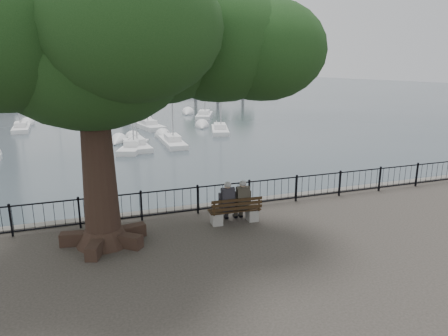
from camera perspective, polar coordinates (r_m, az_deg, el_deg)
name	(u,v)px	position (r m, az deg, el deg)	size (l,w,h in m)	color
harbor	(220,218)	(15.42, -0.63, -7.15)	(260.00, 260.00, 1.20)	#5A5753
railing	(224,196)	(14.62, 0.00, -3.96)	(22.06, 0.06, 1.00)	black
bench	(235,213)	(13.56, 1.57, -6.51)	(1.78, 0.61, 0.93)	gray
person_left	(227,203)	(13.45, 0.36, -5.07)	(0.44, 0.74, 1.47)	black
person_right	(241,202)	(13.61, 2.50, -4.85)	(0.44, 0.74, 1.47)	#2A2721
tree	(121,33)	(11.85, -14.52, 18.18)	(11.22, 7.84, 9.16)	black
lion_monument	(128,95)	(61.02, -13.50, 10.12)	(5.68, 5.68, 8.46)	#5A5753
sailboat_b	(137,144)	(31.74, -12.35, 3.41)	(1.75, 5.13, 10.51)	white
sailboat_c	(173,141)	(32.50, -7.36, 3.82)	(1.53, 5.20, 9.50)	white
sailboat_d	(220,129)	(38.54, -0.59, 5.59)	(2.94, 5.55, 9.97)	white
sailboat_e	(21,127)	(44.44, -27.00, 5.27)	(1.77, 5.39, 12.18)	white
sailboat_f	(147,124)	(42.04, -10.90, 6.14)	(2.92, 6.38, 13.18)	white
sailboat_g	(204,114)	(50.16, -2.83, 7.64)	(3.85, 6.34, 12.47)	white
sailboat_h	(58,118)	(50.26, -22.60, 6.59)	(1.54, 5.01, 11.33)	white
sailboat_i	(133,145)	(31.09, -12.81, 3.16)	(3.01, 5.17, 10.48)	white
far_shore	(217,76)	(94.99, -1.07, 13.01)	(30.00, 8.60, 9.18)	#2F2B26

